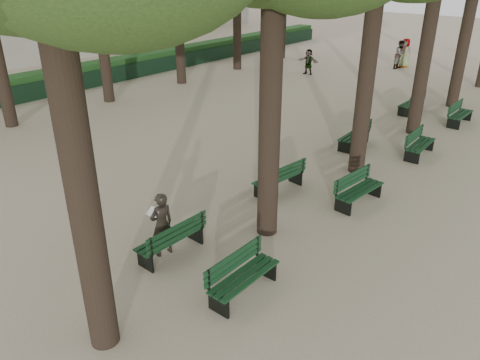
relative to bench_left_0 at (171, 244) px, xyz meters
The scene contains 15 objects.
ground 0.85m from the bench_left_0, 117.17° to the right, with size 120.00×120.00×0.00m, color tan.
bench_left_0 is the anchor object (origin of this frame).
bench_left_1 4.41m from the bench_left_0, 90.00° to the left, with size 0.79×1.86×0.92m.
bench_left_2 9.30m from the bench_left_0, 90.00° to the left, with size 0.65×1.82×0.92m.
bench_left_3 14.94m from the bench_left_0, 90.00° to the left, with size 0.64×1.82×0.92m.
bench_right_0 2.27m from the bench_left_0, ahead, with size 0.58×1.80×0.92m.
bench_right_1 5.65m from the bench_left_0, 66.36° to the left, with size 0.75×1.85×0.92m.
bench_right_2 10.18m from the bench_left_0, 77.13° to the left, with size 0.63×1.82×0.92m.
bench_right_3 14.77m from the bench_left_0, 81.17° to the left, with size 0.60×1.81×0.92m.
man_with_map 0.56m from the bench_left_0, 145.21° to the right, with size 0.65×0.69×1.61m.
pedestrian_e 20.51m from the bench_left_0, 112.97° to the left, with size 1.41×0.30×1.52m, color #262628.
pedestrian_d 25.12m from the bench_left_0, 99.82° to the left, with size 0.90×0.37×1.83m, color #262628.
pedestrian_a 24.44m from the bench_left_0, 100.15° to the left, with size 0.87×0.36×1.79m, color #262628.
fence 18.49m from the bench_left_0, 146.20° to the left, with size 0.08×42.00×0.90m, color black.
hedge 19.08m from the bench_left_0, 147.37° to the left, with size 1.20×42.00×1.20m, color #174116.
Camera 1 is at (7.60, -5.49, 6.36)m, focal length 35.00 mm.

